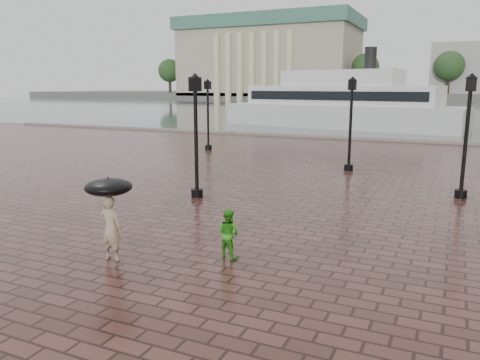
# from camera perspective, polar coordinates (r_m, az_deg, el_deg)

# --- Properties ---
(harbour_water) EXTENTS (240.00, 240.00, 0.00)m
(harbour_water) POSITION_cam_1_polar(r_m,az_deg,el_deg) (96.98, 23.29, 8.04)
(harbour_water) COLOR #41494F
(harbour_water) RESTS_ON ground
(quay_edge) EXTENTS (80.00, 0.60, 0.30)m
(quay_edge) POSITION_cam_1_polar(r_m,az_deg,el_deg) (37.18, 20.52, 4.34)
(quay_edge) COLOR slate
(quay_edge) RESTS_ON ground
(far_shore) EXTENTS (300.00, 60.00, 2.00)m
(far_shore) POSITION_cam_1_polar(r_m,az_deg,el_deg) (164.91, 24.02, 9.33)
(far_shore) COLOR #4C4C47
(far_shore) RESTS_ON ground
(museum) EXTENTS (57.00, 32.50, 26.00)m
(museum) POSITION_cam_1_polar(r_m,az_deg,el_deg) (160.48, 3.64, 14.85)
(museum) COLOR gray
(museum) RESTS_ON ground
(far_trees) EXTENTS (188.00, 8.00, 13.50)m
(far_trees) POSITION_cam_1_polar(r_m,az_deg,el_deg) (142.98, 24.15, 12.53)
(far_trees) COLOR #2D2119
(far_trees) RESTS_ON ground
(street_lamps) EXTENTS (21.44, 14.44, 4.40)m
(street_lamps) POSITION_cam_1_polar(r_m,az_deg,el_deg) (22.91, 14.11, 6.63)
(street_lamps) COLOR black
(street_lamps) RESTS_ON ground
(adult_pedestrian) EXTENTS (0.60, 0.42, 1.57)m
(adult_pedestrian) POSITION_cam_1_polar(r_m,az_deg,el_deg) (11.53, -15.47, -5.67)
(adult_pedestrian) COLOR tan
(adult_pedestrian) RESTS_ON ground
(child_pedestrian) EXTENTS (0.66, 0.57, 1.20)m
(child_pedestrian) POSITION_cam_1_polar(r_m,az_deg,el_deg) (11.35, -1.46, -6.52)
(child_pedestrian) COLOR #31951B
(child_pedestrian) RESTS_ON ground
(ferry_near) EXTENTS (24.09, 9.42, 7.70)m
(ferry_near) POSITION_cam_1_polar(r_m,az_deg,el_deg) (48.17, 12.15, 9.01)
(ferry_near) COLOR #BDBDBD
(ferry_near) RESTS_ON ground
(umbrella) EXTENTS (1.10, 1.10, 1.11)m
(umbrella) POSITION_cam_1_polar(r_m,az_deg,el_deg) (11.28, -15.74, -0.84)
(umbrella) COLOR black
(umbrella) RESTS_ON ground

